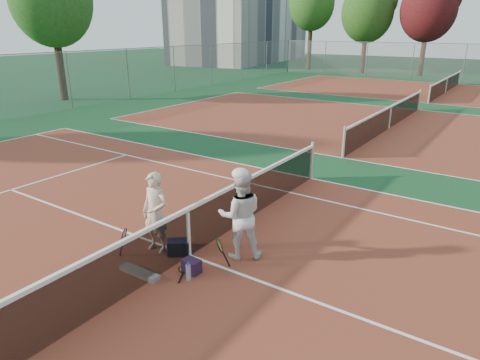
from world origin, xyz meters
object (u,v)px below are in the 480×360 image
(player_b, at_px, (240,215))
(racket_black_held, at_px, (220,253))
(racket_spare, at_px, (185,269))
(sports_bag_purple, at_px, (192,266))
(racket_red, at_px, (125,243))
(sports_bag_navy, at_px, (178,247))
(water_bottle, at_px, (188,272))
(player_a, at_px, (155,213))
(net_main, at_px, (189,232))
(apartment_block, at_px, (244,1))

(player_b, distance_m, racket_black_held, 0.80)
(racket_spare, xyz_separation_m, sports_bag_purple, (0.18, -0.01, 0.12))
(racket_black_held, bearing_deg, racket_red, -11.45)
(player_b, xyz_separation_m, sports_bag_navy, (-1.06, -0.63, -0.72))
(player_b, relative_size, racket_spare, 2.89)
(player_b, xyz_separation_m, water_bottle, (-0.29, -1.21, -0.72))
(racket_red, height_order, sports_bag_purple, racket_red)
(racket_black_held, relative_size, sports_bag_navy, 1.49)
(racket_red, distance_m, racket_black_held, 1.89)
(racket_red, xyz_separation_m, racket_spare, (1.27, 0.27, -0.28))
(player_a, bearing_deg, racket_spare, -17.89)
(racket_black_held, xyz_separation_m, sports_bag_purple, (-0.29, -0.45, -0.15))
(net_main, xyz_separation_m, water_bottle, (0.54, -0.66, -0.36))
(sports_bag_navy, bearing_deg, racket_spare, -35.76)
(racket_black_held, xyz_separation_m, racket_spare, (-0.47, -0.44, -0.27))
(racket_spare, bearing_deg, net_main, 2.74)
(net_main, distance_m, water_bottle, 0.93)
(racket_red, bearing_deg, water_bottle, -24.82)
(player_a, relative_size, sports_bag_purple, 5.06)
(racket_black_held, distance_m, sports_bag_purple, 0.56)
(sports_bag_purple, xyz_separation_m, water_bottle, (0.11, -0.22, 0.02))
(net_main, bearing_deg, racket_red, -145.22)
(net_main, xyz_separation_m, player_a, (-0.67, -0.17, 0.30))
(sports_bag_navy, bearing_deg, water_bottle, -36.82)
(net_main, xyz_separation_m, racket_black_held, (0.73, 0.01, -0.23))
(racket_black_held, height_order, sports_bag_navy, racket_black_held)
(sports_bag_navy, bearing_deg, sports_bag_purple, -28.48)
(racket_black_held, bearing_deg, player_b, -134.59)
(racket_red, height_order, racket_black_held, racket_red)
(apartment_block, xyz_separation_m, water_bottle, (28.54, -44.66, -7.35))
(net_main, distance_m, apartment_block, 52.62)
(sports_bag_navy, bearing_deg, apartment_block, 122.21)
(racket_black_held, bearing_deg, net_main, -32.93)
(net_main, height_order, player_b, player_b)
(net_main, relative_size, apartment_block, 0.50)
(sports_bag_navy, relative_size, sports_bag_purple, 1.18)
(apartment_block, bearing_deg, water_bottle, -57.42)
(player_b, xyz_separation_m, racket_red, (-1.85, -1.26, -0.57))
(sports_bag_navy, bearing_deg, net_main, 19.76)
(net_main, height_order, sports_bag_purple, net_main)
(racket_red, xyz_separation_m, racket_black_held, (1.74, 0.72, -0.01))
(racket_spare, bearing_deg, apartment_block, 4.66)
(net_main, xyz_separation_m, racket_spare, (0.25, -0.43, -0.49))
(player_a, relative_size, racket_black_held, 2.88)
(net_main, height_order, racket_spare, net_main)
(player_a, distance_m, racket_red, 0.82)
(apartment_block, distance_m, racket_red, 52.71)
(apartment_block, xyz_separation_m, player_b, (28.83, -43.45, -6.63))
(player_a, bearing_deg, racket_black_held, 5.17)
(sports_bag_purple, bearing_deg, player_b, 68.19)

